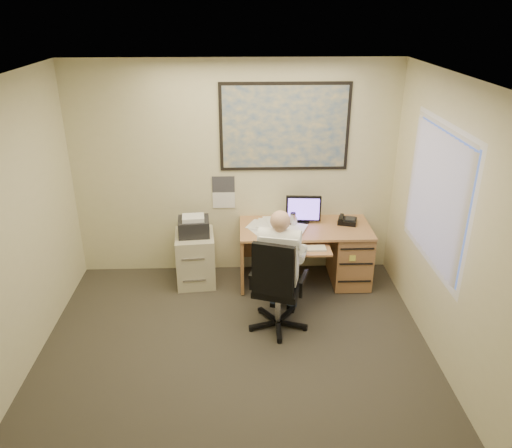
{
  "coord_description": "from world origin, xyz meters",
  "views": [
    {
      "loc": [
        0.06,
        -3.65,
        3.27
      ],
      "look_at": [
        0.23,
        1.3,
        1.06
      ],
      "focal_mm": 35.0,
      "sensor_mm": 36.0,
      "label": 1
    }
  ],
  "objects_px": {
    "office_chair": "(280,303)",
    "person": "(279,270)",
    "desk": "(331,248)",
    "filing_cabinet": "(195,254)"
  },
  "relations": [
    {
      "from": "office_chair",
      "to": "person",
      "type": "height_order",
      "value": "person"
    },
    {
      "from": "desk",
      "to": "person",
      "type": "height_order",
      "value": "person"
    },
    {
      "from": "office_chair",
      "to": "person",
      "type": "distance_m",
      "value": 0.36
    },
    {
      "from": "desk",
      "to": "person",
      "type": "relative_size",
      "value": 1.18
    },
    {
      "from": "desk",
      "to": "person",
      "type": "bearing_deg",
      "value": -127.4
    },
    {
      "from": "filing_cabinet",
      "to": "person",
      "type": "bearing_deg",
      "value": -50.12
    },
    {
      "from": "desk",
      "to": "office_chair",
      "type": "height_order",
      "value": "office_chair"
    },
    {
      "from": "office_chair",
      "to": "person",
      "type": "relative_size",
      "value": 0.82
    },
    {
      "from": "desk",
      "to": "filing_cabinet",
      "type": "relative_size",
      "value": 1.76
    },
    {
      "from": "desk",
      "to": "filing_cabinet",
      "type": "height_order",
      "value": "desk"
    }
  ]
}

